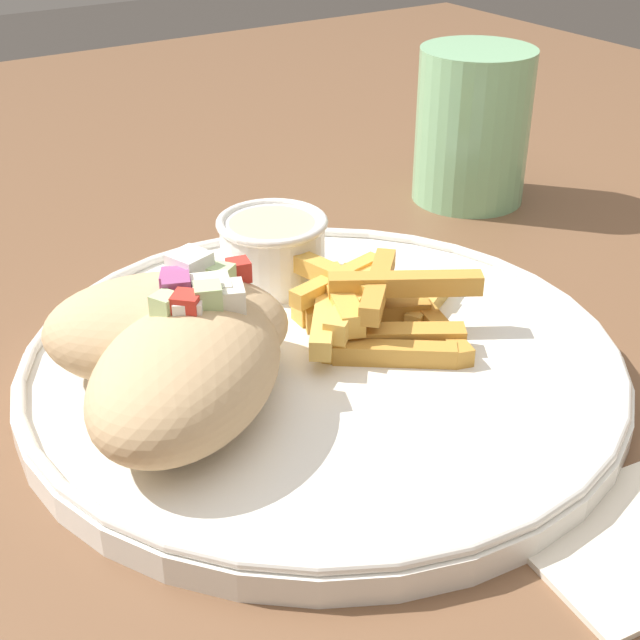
# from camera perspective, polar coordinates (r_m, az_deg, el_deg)

# --- Properties ---
(table) EXTENTS (1.52, 1.52, 0.75)m
(table) POSITION_cam_1_polar(r_m,az_deg,el_deg) (0.48, -3.55, -10.94)
(table) COLOR brown
(table) RESTS_ON ground_plane
(plate) EXTENTS (0.31, 0.31, 0.02)m
(plate) POSITION_cam_1_polar(r_m,az_deg,el_deg) (0.46, 0.00, -2.65)
(plate) COLOR white
(plate) RESTS_ON table
(pita_sandwich_near) EXTENTS (0.14, 0.14, 0.06)m
(pita_sandwich_near) POSITION_cam_1_polar(r_m,az_deg,el_deg) (0.40, -8.48, -3.27)
(pita_sandwich_near) COLOR tan
(pita_sandwich_near) RESTS_ON plate
(pita_sandwich_far) EXTENTS (0.14, 0.12, 0.06)m
(pita_sandwich_far) POSITION_cam_1_polar(r_m,az_deg,el_deg) (0.44, -9.71, -0.39)
(pita_sandwich_far) COLOR tan
(pita_sandwich_far) RESTS_ON plate
(fries_pile) EXTENTS (0.12, 0.11, 0.03)m
(fries_pile) POSITION_cam_1_polar(r_m,az_deg,el_deg) (0.47, 3.21, 0.94)
(fries_pile) COLOR #E5B251
(fries_pile) RESTS_ON plate
(sauce_ramekin) EXTENTS (0.06, 0.06, 0.04)m
(sauce_ramekin) POSITION_cam_1_polar(r_m,az_deg,el_deg) (0.52, -3.04, 4.74)
(sauce_ramekin) COLOR white
(sauce_ramekin) RESTS_ON plate
(water_glass) EXTENTS (0.08, 0.08, 0.11)m
(water_glass) POSITION_cam_1_polar(r_m,az_deg,el_deg) (0.67, 9.70, 11.71)
(water_glass) COLOR #8CCC93
(water_glass) RESTS_ON table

